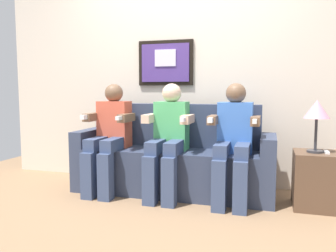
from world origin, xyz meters
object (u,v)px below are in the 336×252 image
person_in_middle (168,136)px  spare_remote_on_table (326,152)px  couch (173,162)px  person_on_left (109,133)px  side_table_right (317,180)px  table_lamp (317,112)px  person_on_right (234,138)px

person_in_middle → spare_remote_on_table: 1.42m
couch → person_on_left: (-0.63, -0.17, 0.29)m
side_table_right → person_on_left: bearing=-178.2°
table_lamp → spare_remote_on_table: 0.36m
person_in_middle → side_table_right: person_in_middle is taller
table_lamp → spare_remote_on_table: size_ratio=3.54×
side_table_right → person_in_middle: bearing=-177.4°
person_in_middle → couch: bearing=90.2°
person_on_left → spare_remote_on_table: person_on_left is taller
person_in_middle → table_lamp: person_in_middle is taller
person_on_left → side_table_right: (1.98, 0.06, -0.36)m
person_on_left → couch: bearing=15.0°
couch → spare_remote_on_table: (1.42, -0.13, 0.20)m
person_on_left → person_in_middle: 0.63m
couch → table_lamp: (1.33, -0.12, 0.55)m
person_in_middle → table_lamp: bearing=2.0°
person_in_middle → person_on_right: size_ratio=1.00×
table_lamp → person_in_middle: bearing=-178.0°
person_on_left → person_on_right: (1.26, 0.00, 0.00)m
person_on_left → person_on_right: size_ratio=1.00×
person_on_left → person_in_middle: (0.63, 0.00, -0.00)m
side_table_right → couch: bearing=175.5°
side_table_right → spare_remote_on_table: 0.27m
person_on_right → person_in_middle: bearing=180.0°
table_lamp → spare_remote_on_table: (0.09, -0.01, -0.35)m
person_on_left → table_lamp: 1.97m
person_in_middle → table_lamp: size_ratio=2.41×
person_on_left → spare_remote_on_table: bearing=1.1°
person_on_left → table_lamp: person_on_left is taller
person_on_right → person_on_left: bearing=180.0°
couch → person_on_left: 0.71m
person_on_right → table_lamp: size_ratio=2.41×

